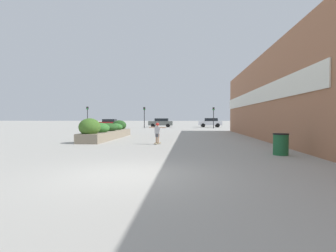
% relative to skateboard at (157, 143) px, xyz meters
% --- Properties ---
extents(ground_plane, '(300.00, 300.00, 0.00)m').
position_rel_skateboard_xyz_m(ground_plane, '(0.14, -8.41, -0.07)').
color(ground_plane, '#A3A099').
extents(building_wall_right, '(0.67, 33.40, 6.00)m').
position_rel_skateboard_xyz_m(building_wall_right, '(7.21, 0.42, 2.94)').
color(building_wall_right, '#9E6647').
rests_on(building_wall_right, ground_plane).
extents(planter_box, '(1.52, 8.79, 1.54)m').
position_rel_skateboard_xyz_m(planter_box, '(-4.25, 3.70, 0.53)').
color(planter_box, gray).
rests_on(planter_box, ground_plane).
extents(skateboard, '(0.38, 0.62, 0.09)m').
position_rel_skateboard_xyz_m(skateboard, '(0.00, 0.00, 0.00)').
color(skateboard, olive).
rests_on(skateboard, ground_plane).
extents(skateboarder, '(1.06, 0.45, 1.19)m').
position_rel_skateboard_xyz_m(skateboarder, '(0.00, -0.00, 0.74)').
color(skateboarder, tan).
rests_on(skateboarder, skateboard).
extents(trash_bin, '(0.64, 0.64, 0.91)m').
position_rel_skateboard_xyz_m(trash_bin, '(5.68, -4.14, 0.39)').
color(trash_bin, '#1E5B33').
rests_on(trash_bin, ground_plane).
extents(car_leftmost, '(3.95, 1.85, 1.56)m').
position_rel_skateboard_xyz_m(car_leftmost, '(5.59, 30.13, 0.76)').
color(car_leftmost, silver).
rests_on(car_leftmost, ground_plane).
extents(car_center_left, '(3.92, 2.02, 1.39)m').
position_rel_skateboard_xyz_m(car_center_left, '(-11.80, 29.38, 0.69)').
color(car_center_left, maroon).
rests_on(car_center_left, ground_plane).
extents(car_center_right, '(4.20, 1.90, 1.52)m').
position_rel_skateboard_xyz_m(car_center_right, '(-2.95, 30.07, 0.73)').
color(car_center_right, slate).
rests_on(car_center_right, ground_plane).
extents(car_rightmost, '(3.94, 2.00, 1.47)m').
position_rel_skateboard_xyz_m(car_rightmost, '(13.51, 32.52, 0.71)').
color(car_rightmost, navy).
rests_on(car_rightmost, ground_plane).
extents(traffic_light_left, '(0.28, 0.30, 3.28)m').
position_rel_skateboard_xyz_m(traffic_light_left, '(-4.99, 24.80, 2.19)').
color(traffic_light_left, black).
rests_on(traffic_light_left, ground_plane).
extents(traffic_light_right, '(0.28, 0.30, 3.21)m').
position_rel_skateboard_xyz_m(traffic_light_right, '(5.63, 24.70, 2.14)').
color(traffic_light_right, black).
rests_on(traffic_light_right, ground_plane).
extents(traffic_light_far_left, '(0.28, 0.30, 3.40)m').
position_rel_skateboard_xyz_m(traffic_light_far_left, '(-14.22, 25.20, 2.26)').
color(traffic_light_far_left, black).
rests_on(traffic_light_far_left, ground_plane).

